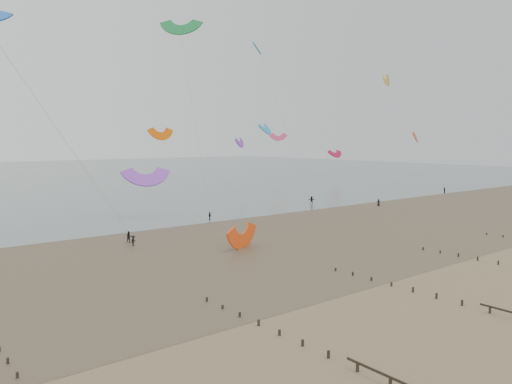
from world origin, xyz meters
The scene contains 5 objects.
ground centered at (0.00, 0.00, 0.00)m, with size 500.00×500.00×0.00m, color brown.
sea_and_shore centered at (-4.08, 34.40, 0.01)m, with size 500.00×665.00×0.03m.
kitesurfers centered at (27.06, 49.76, 0.85)m, with size 144.00×19.31×1.82m.
grounded_kite centered at (3.05, 28.90, 0.00)m, with size 6.65×3.48×5.07m, color #FF4810, non-canonical shape.
kites_airborne centered at (-13.46, 92.62, 19.66)m, with size 240.75×122.87×37.32m.
Camera 1 is at (-39.12, -27.10, 15.43)m, focal length 35.00 mm.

